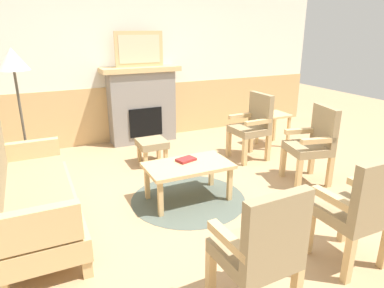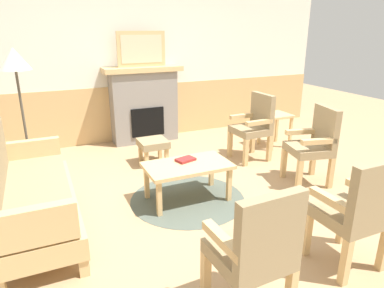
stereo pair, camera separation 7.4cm
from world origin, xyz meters
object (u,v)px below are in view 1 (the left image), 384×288
at_px(fireplace, 142,104).
at_px(armchair_near_fireplace, 253,124).
at_px(framed_picture, 139,49).
at_px(side_table, 273,120).
at_px(coffee_table, 188,168).
at_px(footstool, 152,145).
at_px(couch, 30,196).
at_px(book_on_table, 186,160).
at_px(armchair_by_window_left, 314,141).
at_px(armchair_front_left, 359,207).
at_px(floor_lamp_by_couch, 14,68).
at_px(armchair_front_center, 261,248).

relative_size(fireplace, armchair_near_fireplace, 1.33).
bearing_deg(framed_picture, side_table, -31.83).
bearing_deg(coffee_table, fireplace, 85.09).
relative_size(coffee_table, armchair_near_fireplace, 0.98).
bearing_deg(footstool, armchair_near_fireplace, -15.94).
height_order(couch, armchair_near_fireplace, same).
distance_m(framed_picture, footstool, 1.69).
xyz_separation_m(framed_picture, coffee_table, (-0.20, -2.32, -1.17)).
bearing_deg(side_table, book_on_table, -153.00).
xyz_separation_m(book_on_table, armchair_by_window_left, (1.62, -0.31, 0.08)).
bearing_deg(armchair_front_left, book_on_table, 112.73).
distance_m(framed_picture, armchair_near_fireplace, 2.20).
bearing_deg(coffee_table, couch, -179.91).
bearing_deg(armchair_front_left, coffee_table, 114.45).
bearing_deg(side_table, coffee_table, -151.11).
distance_m(book_on_table, footstool, 1.14).
height_order(fireplace, side_table, fireplace).
height_order(armchair_by_window_left, floor_lamp_by_couch, floor_lamp_by_couch).
bearing_deg(coffee_table, footstool, 90.49).
xyz_separation_m(fireplace, couch, (-1.83, -2.32, -0.26)).
height_order(book_on_table, armchair_front_left, armchair_front_left).
height_order(fireplace, armchair_by_window_left, fireplace).
height_order(armchair_front_left, side_table, armchair_front_left).
height_order(fireplace, couch, fireplace).
relative_size(couch, armchair_front_center, 1.84).
distance_m(fireplace, armchair_by_window_left, 2.91).
relative_size(armchair_front_center, floor_lamp_by_couch, 0.58).
distance_m(coffee_table, floor_lamp_by_couch, 2.30).
distance_m(footstool, armchair_front_center, 2.99).
distance_m(footstool, armchair_front_left, 2.98).
relative_size(armchair_front_left, side_table, 1.78).
xyz_separation_m(coffee_table, armchair_near_fireplace, (1.44, 0.81, 0.15)).
bearing_deg(framed_picture, book_on_table, -94.66).
height_order(fireplace, armchair_front_center, fireplace).
relative_size(fireplace, armchair_by_window_left, 1.33).
bearing_deg(armchair_front_left, side_table, 64.47).
bearing_deg(armchair_near_fireplace, floor_lamp_by_couch, 172.35).
relative_size(coffee_table, book_on_table, 4.51).
height_order(book_on_table, armchair_near_fireplace, armchair_near_fireplace).
relative_size(armchair_by_window_left, armchair_front_center, 1.00).
distance_m(framed_picture, armchair_front_left, 4.13).
bearing_deg(armchair_front_left, armchair_by_window_left, 58.11).
xyz_separation_m(book_on_table, side_table, (2.06, 1.05, -0.02)).
relative_size(book_on_table, armchair_near_fireplace, 0.22).
bearing_deg(couch, footstool, 37.20).
relative_size(footstool, armchair_front_center, 0.41).
xyz_separation_m(framed_picture, side_table, (1.88, -1.17, -1.13)).
bearing_deg(fireplace, book_on_table, -94.66).
relative_size(fireplace, armchair_front_center, 1.33).
distance_m(armchair_front_left, side_table, 3.10).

